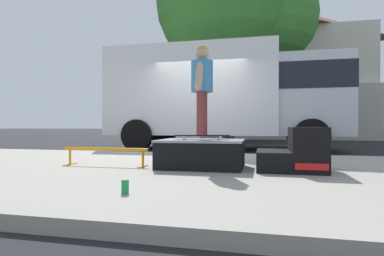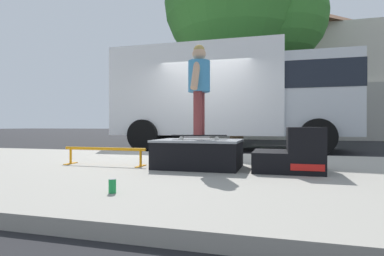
{
  "view_description": "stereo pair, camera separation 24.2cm",
  "coord_description": "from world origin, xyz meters",
  "px_view_note": "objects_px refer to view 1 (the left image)",
  "views": [
    {
      "loc": [
        1.67,
        -7.24,
        0.71
      ],
      "look_at": [
        0.48,
        -2.04,
        0.68
      ],
      "focal_mm": 28.99,
      "sensor_mm": 36.0,
      "label": 1
    },
    {
      "loc": [
        1.9,
        -7.19,
        0.71
      ],
      "look_at": [
        0.48,
        -2.04,
        0.68
      ],
      "focal_mm": 28.99,
      "sensor_mm": 36.0,
      "label": 2
    }
  ],
  "objects_px": {
    "street_tree_main": "(237,6)",
    "grind_rail": "(105,152)",
    "soda_can": "(125,187)",
    "skater_kid": "(202,82)",
    "skateboard": "(202,136)",
    "skate_box": "(202,153)",
    "box_truck": "(225,94)",
    "kicker_ramp": "(296,153)"
  },
  "relations": [
    {
      "from": "skater_kid",
      "to": "street_tree_main",
      "type": "bearing_deg",
      "value": 91.35
    },
    {
      "from": "kicker_ramp",
      "to": "street_tree_main",
      "type": "height_order",
      "value": "street_tree_main"
    },
    {
      "from": "skate_box",
      "to": "box_truck",
      "type": "bearing_deg",
      "value": 93.04
    },
    {
      "from": "kicker_ramp",
      "to": "grind_rail",
      "type": "distance_m",
      "value": 2.73
    },
    {
      "from": "kicker_ramp",
      "to": "box_truck",
      "type": "xyz_separation_m",
      "value": [
        -1.56,
        5.12,
        1.34
      ]
    },
    {
      "from": "box_truck",
      "to": "street_tree_main",
      "type": "relative_size",
      "value": 0.78
    },
    {
      "from": "soda_can",
      "to": "skate_box",
      "type": "bearing_deg",
      "value": 79.92
    },
    {
      "from": "skate_box",
      "to": "kicker_ramp",
      "type": "height_order",
      "value": "kicker_ramp"
    },
    {
      "from": "skateboard",
      "to": "skater_kid",
      "type": "xyz_separation_m",
      "value": [
        0.0,
        -0.0,
        0.77
      ]
    },
    {
      "from": "kicker_ramp",
      "to": "box_truck",
      "type": "relative_size",
      "value": 0.13
    },
    {
      "from": "skate_box",
      "to": "kicker_ramp",
      "type": "relative_size",
      "value": 1.37
    },
    {
      "from": "soda_can",
      "to": "kicker_ramp",
      "type": "bearing_deg",
      "value": 48.54
    },
    {
      "from": "street_tree_main",
      "to": "soda_can",
      "type": "bearing_deg",
      "value": -90.7
    },
    {
      "from": "grind_rail",
      "to": "box_truck",
      "type": "distance_m",
      "value": 5.53
    },
    {
      "from": "skate_box",
      "to": "skater_kid",
      "type": "distance_m",
      "value": 1.01
    },
    {
      "from": "kicker_ramp",
      "to": "box_truck",
      "type": "height_order",
      "value": "box_truck"
    },
    {
      "from": "grind_rail",
      "to": "soda_can",
      "type": "height_order",
      "value": "grind_rail"
    },
    {
      "from": "skate_box",
      "to": "grind_rail",
      "type": "height_order",
      "value": "skate_box"
    },
    {
      "from": "skater_kid",
      "to": "box_truck",
      "type": "xyz_separation_m",
      "value": [
        -0.27,
        5.1,
        0.36
      ]
    },
    {
      "from": "soda_can",
      "to": "skater_kid",
      "type": "bearing_deg",
      "value": 79.9
    },
    {
      "from": "street_tree_main",
      "to": "grind_rail",
      "type": "bearing_deg",
      "value": -98.18
    },
    {
      "from": "grind_rail",
      "to": "soda_can",
      "type": "relative_size",
      "value": 10.73
    },
    {
      "from": "kicker_ramp",
      "to": "soda_can",
      "type": "xyz_separation_m",
      "value": [
        -1.61,
        -1.82,
        -0.18
      ]
    },
    {
      "from": "grind_rail",
      "to": "street_tree_main",
      "type": "xyz_separation_m",
      "value": [
        1.25,
        8.67,
        5.33
      ]
    },
    {
      "from": "skater_kid",
      "to": "box_truck",
      "type": "height_order",
      "value": "box_truck"
    },
    {
      "from": "soda_can",
      "to": "box_truck",
      "type": "relative_size",
      "value": 0.02
    },
    {
      "from": "box_truck",
      "to": "skateboard",
      "type": "bearing_deg",
      "value": -86.92
    },
    {
      "from": "kicker_ramp",
      "to": "grind_rail",
      "type": "xyz_separation_m",
      "value": [
        -2.73,
        -0.1,
        -0.04
      ]
    },
    {
      "from": "grind_rail",
      "to": "box_truck",
      "type": "bearing_deg",
      "value": 77.33
    },
    {
      "from": "skate_box",
      "to": "skateboard",
      "type": "bearing_deg",
      "value": 77.45
    },
    {
      "from": "skater_kid",
      "to": "skateboard",
      "type": "bearing_deg",
      "value": 97.13
    },
    {
      "from": "kicker_ramp",
      "to": "grind_rail",
      "type": "height_order",
      "value": "kicker_ramp"
    },
    {
      "from": "skate_box",
      "to": "soda_can",
      "type": "xyz_separation_m",
      "value": [
        -0.32,
        -1.82,
        -0.15
      ]
    },
    {
      "from": "skate_box",
      "to": "skateboard",
      "type": "xyz_separation_m",
      "value": [
        0.0,
        0.02,
        0.24
      ]
    },
    {
      "from": "skateboard",
      "to": "street_tree_main",
      "type": "relative_size",
      "value": 0.09
    },
    {
      "from": "skateboard",
      "to": "street_tree_main",
      "type": "distance_m",
      "value": 9.95
    },
    {
      "from": "box_truck",
      "to": "kicker_ramp",
      "type": "bearing_deg",
      "value": -73.05
    },
    {
      "from": "skater_kid",
      "to": "box_truck",
      "type": "distance_m",
      "value": 5.12
    },
    {
      "from": "box_truck",
      "to": "street_tree_main",
      "type": "distance_m",
      "value": 5.25
    },
    {
      "from": "box_truck",
      "to": "soda_can",
      "type": "bearing_deg",
      "value": -90.44
    },
    {
      "from": "skate_box",
      "to": "skateboard",
      "type": "distance_m",
      "value": 0.24
    },
    {
      "from": "skate_box",
      "to": "skater_kid",
      "type": "height_order",
      "value": "skater_kid"
    }
  ]
}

